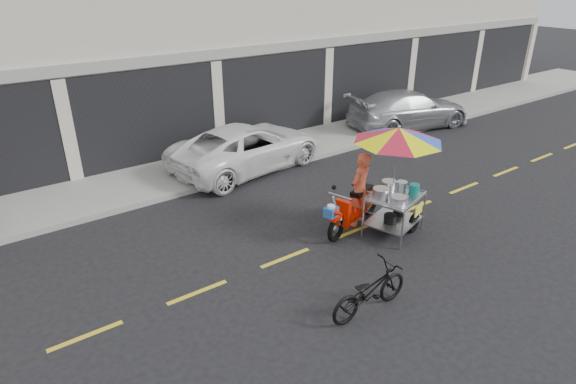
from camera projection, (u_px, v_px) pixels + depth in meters
ground at (356, 230)px, 11.02m from camera, size 90.00×90.00×0.00m
sidewalk at (236, 158)px, 15.04m from camera, size 45.00×3.00×0.15m
shophouse_block at (228, 3)px, 18.51m from camera, size 36.00×8.11×10.40m
centerline at (356, 230)px, 11.02m from camera, size 42.00×0.10×0.01m
white_pickup at (247, 147)px, 14.18m from camera, size 5.09×2.92×1.34m
silver_pickup at (409, 109)px, 17.88m from camera, size 5.06×2.83×1.38m
near_bicycle at (370, 291)px, 8.24m from camera, size 1.67×0.59×0.87m
food_vendor_rig at (383, 165)px, 10.44m from camera, size 2.89×2.39×2.51m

